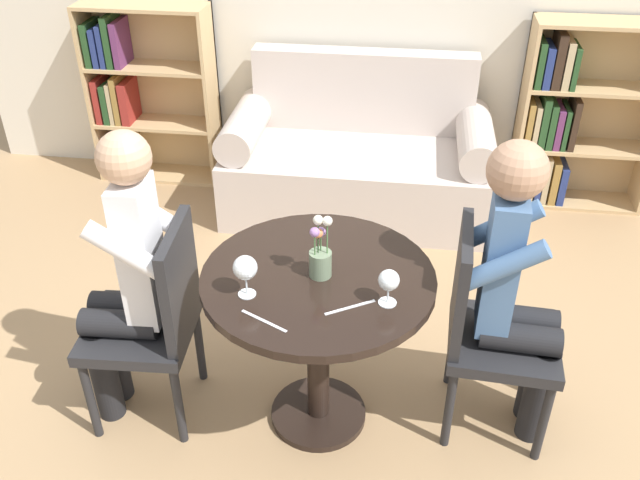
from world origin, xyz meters
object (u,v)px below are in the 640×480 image
(flower_vase, at_px, (320,255))
(person_right, at_px, (517,289))
(wine_glass_right, at_px, (389,281))
(couch, at_px, (358,161))
(bookshelf_left, at_px, (140,94))
(chair_right, at_px, (486,325))
(wine_glass_left, at_px, (245,269))
(person_left, at_px, (126,280))
(bookshelf_right, at_px, (569,120))
(chair_left, at_px, (155,317))

(flower_vase, bearing_deg, person_right, 7.05)
(wine_glass_right, bearing_deg, couch, 97.68)
(bookshelf_left, xyz_separation_m, wine_glass_right, (1.73, -2.20, 0.26))
(couch, height_order, wine_glass_right, couch)
(chair_right, distance_m, wine_glass_left, 0.98)
(person_left, bearing_deg, chair_right, 92.31)
(couch, height_order, flower_vase, flower_vase)
(person_right, bearing_deg, bookshelf_right, -11.91)
(chair_right, xyz_separation_m, wine_glass_left, (-0.88, -0.24, 0.36))
(wine_glass_left, height_order, flower_vase, flower_vase)
(person_right, bearing_deg, wine_glass_right, 118.19)
(bookshelf_left, height_order, wine_glass_right, bookshelf_left)
(person_left, bearing_deg, person_right, 91.66)
(wine_glass_left, bearing_deg, chair_right, 15.64)
(bookshelf_right, height_order, wine_glass_left, bookshelf_right)
(person_left, xyz_separation_m, wine_glass_right, (0.99, -0.09, 0.16))
(couch, relative_size, chair_left, 1.78)
(chair_right, bearing_deg, person_left, 98.86)
(person_left, bearing_deg, couch, 155.02)
(wine_glass_left, bearing_deg, person_right, 13.82)
(chair_left, bearing_deg, bookshelf_right, 134.35)
(chair_right, distance_m, flower_vase, 0.73)
(bookshelf_right, distance_m, flower_vase, 2.43)
(person_left, bearing_deg, bookshelf_left, -163.94)
(bookshelf_right, distance_m, wine_glass_right, 2.43)
(chair_left, bearing_deg, wine_glass_right, 80.38)
(bookshelf_left, xyz_separation_m, flower_vase, (1.48, -2.07, 0.26))
(couch, height_order, bookshelf_left, bookshelf_left)
(bookshelf_right, xyz_separation_m, chair_left, (-1.91, -2.09, -0.05))
(wine_glass_right, xyz_separation_m, flower_vase, (-0.25, 0.13, -0.00))
(bookshelf_left, bearing_deg, wine_glass_left, -60.83)
(bookshelf_left, height_order, person_left, person_left)
(couch, bearing_deg, person_right, -66.89)
(chair_left, bearing_deg, person_left, -87.83)
(person_left, relative_size, flower_vase, 5.08)
(couch, relative_size, flower_vase, 6.33)
(bookshelf_right, relative_size, person_left, 0.90)
(bookshelf_right, distance_m, chair_left, 2.83)
(person_left, bearing_deg, flower_vase, 89.53)
(chair_left, relative_size, flower_vase, 3.56)
(chair_right, relative_size, flower_vase, 3.56)
(couch, height_order, person_right, person_right)
(wine_glass_left, distance_m, flower_vase, 0.28)
(chair_right, bearing_deg, flower_vase, 102.06)
(couch, xyz_separation_m, wine_glass_left, (-0.23, -1.95, 0.54))
(couch, xyz_separation_m, chair_left, (-0.64, -1.83, 0.18))
(wine_glass_left, bearing_deg, wine_glass_right, 2.18)
(wine_glass_left, bearing_deg, chair_left, 163.76)
(chair_right, bearing_deg, bookshelf_right, -14.28)
(person_right, height_order, wine_glass_right, person_right)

